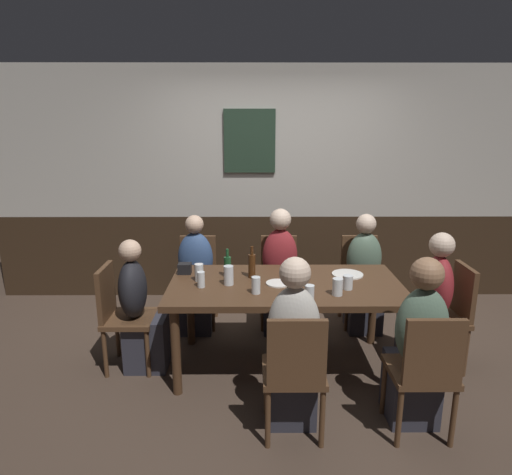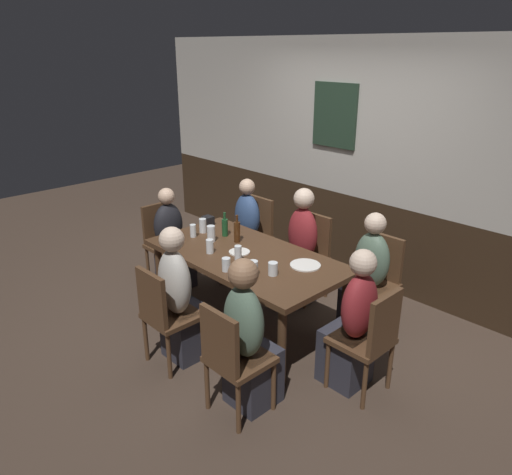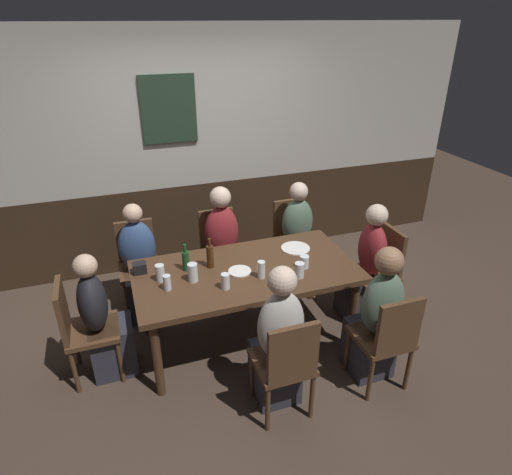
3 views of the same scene
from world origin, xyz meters
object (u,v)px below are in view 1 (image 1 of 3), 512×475
Objects in this scene: person_right_far at (364,281)px; chair_mid_far at (279,275)px; dining_table at (285,292)px; person_head_west at (141,315)px; chair_head_east at (449,311)px; beer_bottle_brown at (252,265)px; beer_glass_tall at (256,286)px; pint_glass_stout at (297,282)px; beer_glass_half at (199,273)px; plate_white_small at (278,283)px; person_mid_near at (293,355)px; pint_glass_pale at (337,288)px; chair_right_near at (425,369)px; person_left_far at (196,283)px; tumbler_short at (229,277)px; chair_left_far at (198,275)px; condiment_caddy at (185,268)px; highball_clear at (348,283)px; tumbler_water at (309,294)px; chair_head_west at (120,311)px; person_head_east at (429,311)px; beer_bottle_green at (228,266)px; pint_glass_amber at (201,280)px; chair_right_far at (360,275)px; person_right_near at (416,354)px; person_mid_far at (280,279)px; plate_white_large at (348,274)px.

chair_mid_far is at bearing 168.84° from person_right_far.
dining_table is 1.20m from person_head_west.
chair_head_east is 3.27× the size of beer_bottle_brown.
person_head_west is 1.00m from beer_bottle_brown.
pint_glass_stout is at bearing 10.34° from beer_glass_tall.
plate_white_small is at bearing -7.29° from beer_glass_half.
person_mid_near is 9.19× the size of pint_glass_pale.
person_left_far is at bearing 135.36° from chair_right_near.
dining_table is at bearing 3.96° from tumbler_short.
condiment_caddy is at bearing -92.07° from chair_left_far.
person_right_far is at bearing 68.04° from highball_clear.
chair_left_far is 1.29m from beer_glass_tall.
tumbler_water is (-1.20, -0.36, 0.29)m from chair_head_east.
person_mid_near is (1.35, -0.73, 0.01)m from chair_head_west.
person_head_west is at bearing 180.00° from person_head_east.
person_head_west is (-1.19, 0.00, -0.21)m from dining_table.
pint_glass_stout is at bearing 109.65° from tumbler_water.
condiment_caddy is at bearing -142.33° from chair_mid_far.
beer_bottle_green reaches higher than beer_glass_half.
chair_head_east is 1.00× the size of chair_left_far.
chair_head_west is at bearing 180.00° from dining_table.
person_mid_near reaches higher than pint_glass_amber.
beer_glass_half reaches higher than pint_glass_pale.
chair_mid_far is 6.78× the size of beer_glass_tall.
plate_white_small is at bearing -179.08° from chair_head_east.
chair_right_far is 6.76× the size of pint_glass_pale.
beer_glass_half is (-0.03, 0.15, 0.01)m from pint_glass_amber.
pint_glass_pale is at bearing 133.60° from person_right_near.
chair_right_near is 0.84m from pint_glass_pale.
person_head_east is at bearing -6.75° from condiment_caddy.
person_right_far is 8.83× the size of pint_glass_pale.
person_head_east is at bearing 63.49° from person_right_near.
person_mid_near reaches higher than tumbler_short.
plate_white_small is at bearing 48.12° from beer_glass_tall.
person_mid_far is 10.84× the size of highball_clear.
beer_bottle_green is (-0.23, 0.38, 0.03)m from beer_glass_tall.
beer_glass_tall reaches higher than plate_white_large.
beer_bottle_green reaches higher than beer_glass_tall.
chair_left_far is 2.20m from person_head_east.
pint_glass_amber is (-1.49, -0.82, 0.31)m from person_right_far.
chair_mid_far reaches higher than tumbler_water.
tumbler_short is at bearing 173.65° from highball_clear.
person_left_far is at bearing -179.98° from person_right_far.
chair_left_far is 0.16m from person_left_far.
person_right_near is 0.82m from person_mid_near.
tumbler_short reaches higher than highball_clear.
person_right_near is 8.07× the size of pint_glass_stout.
chair_right_far reaches higher than pint_glass_amber.
tumbler_water is at bearing -28.46° from tumbler_short.
person_head_west is at bearing 178.84° from plate_white_small.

